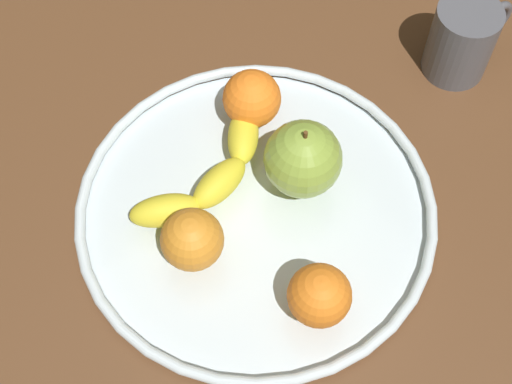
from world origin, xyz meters
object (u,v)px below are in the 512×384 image
Objects in this scene: banana at (211,173)px; ambient_mug at (463,40)px; fruit_bowl at (256,210)px; orange_back_right at (319,295)px; orange_front_left at (192,240)px; apple at (302,158)px; orange_center at (252,99)px.

banana is 1.72× the size of ambient_mug.
fruit_bowl is 6.17× the size of orange_back_right.
orange_back_right is 13.83cm from orange_front_left.
orange_back_right reaches higher than fruit_bowl.
apple is (5.94, 0.17, 5.07)cm from fruit_bowl.
orange_center is (6.20, 10.06, 4.18)cm from fruit_bowl.
banana is at bearing 113.22° from fruit_bowl.
orange_front_left is at bearing -149.46° from banana.
ambient_mug reaches higher than orange_center.
orange_back_right is at bearing -59.22° from orange_front_left.
orange_center is at bearing 88.48° from apple.
banana is (-2.26, 5.26, 2.60)cm from fruit_bowl.
banana is 2.15× the size of apple.
orange_center is at bearing 71.84° from orange_back_right.
fruit_bowl is 5.95× the size of orange_center.
apple is at bearing -47.13° from banana.
orange_center is at bearing 165.62° from ambient_mug.
ambient_mug reaches higher than orange_front_left.
orange_center is at bearing 58.37° from fruit_bowl.
fruit_bowl is at bearing -178.35° from apple.
ambient_mug is (33.94, -1.73, 1.30)cm from banana.
orange_center reaches higher than banana.
ambient_mug reaches higher than orange_back_right.
orange_center is at bearing 14.33° from banana.
ambient_mug is at bearing -18.20° from banana.
banana is 9.00cm from orange_front_left.
fruit_bowl is 12.54cm from orange_center.
banana is at bearing 148.16° from apple.
ambient_mug is at bearing 6.36° from fruit_bowl.
ambient_mug is at bearing 7.44° from apple.
orange_front_left is (-6.18, -6.37, 1.52)cm from banana.
fruit_bowl is at bearing -82.07° from banana.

